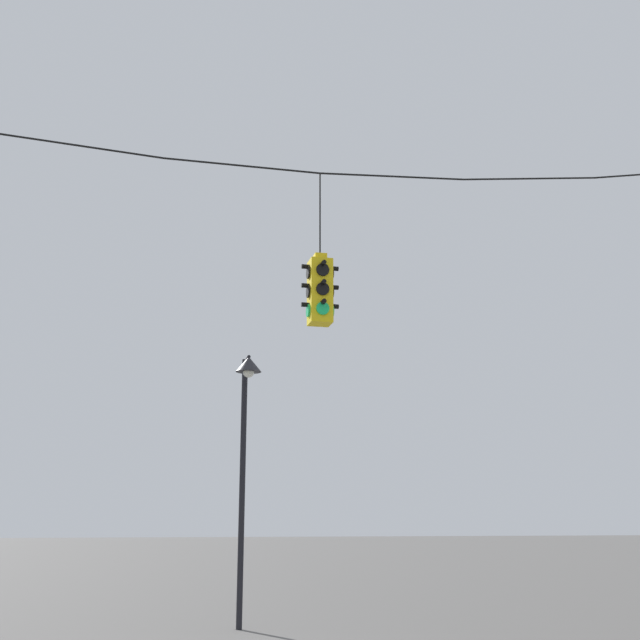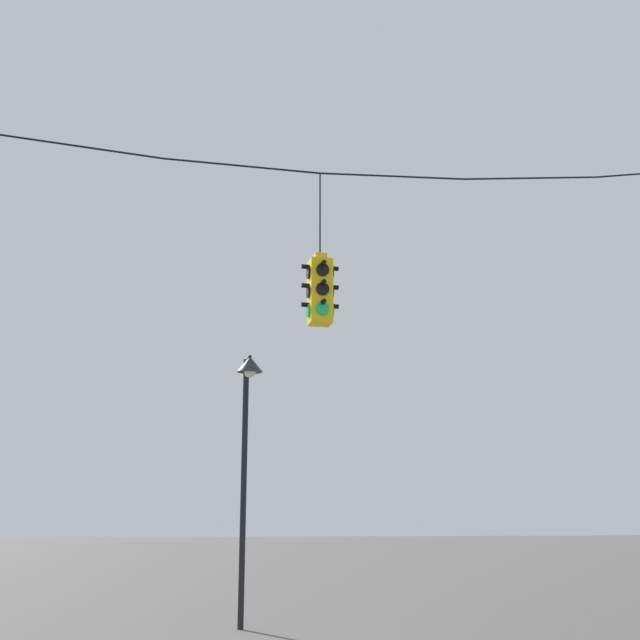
{
  "view_description": "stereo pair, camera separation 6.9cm",
  "coord_description": "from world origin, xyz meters",
  "views": [
    {
      "loc": [
        -1.41,
        -11.24,
        2.05
      ],
      "look_at": [
        1.23,
        0.25,
        5.01
      ],
      "focal_mm": 45.0,
      "sensor_mm": 36.0,
      "label": 1
    },
    {
      "loc": [
        -1.34,
        -11.26,
        2.05
      ],
      "look_at": [
        1.23,
        0.25,
        5.01
      ],
      "focal_mm": 45.0,
      "sensor_mm": 36.0,
      "label": 2
    }
  ],
  "objects": [
    {
      "name": "span_wire",
      "position": [
        -0.0,
        0.25,
        7.7
      ],
      "size": [
        17.15,
        0.03,
        0.86
      ],
      "color": "black"
    },
    {
      "name": "street_lamp",
      "position": [
        0.76,
        4.95,
        4.08
      ],
      "size": [
        0.52,
        0.9,
        5.36
      ],
      "color": "black",
      "rests_on": "ground_plane"
    },
    {
      "name": "traffic_light_near_left_pole",
      "position": [
        1.23,
        0.25,
        5.48
      ],
      "size": [
        0.58,
        0.58,
        2.48
      ],
      "color": "yellow"
    }
  ]
}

